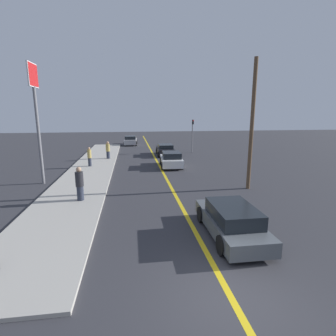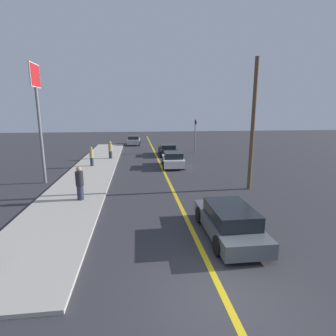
{
  "view_description": "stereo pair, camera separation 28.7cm",
  "coord_description": "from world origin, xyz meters",
  "px_view_note": "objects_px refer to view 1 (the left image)",
  "views": [
    {
      "loc": [
        -2.51,
        -5.7,
        4.83
      ],
      "look_at": [
        -0.41,
        9.12,
        1.61
      ],
      "focal_mm": 28.0,
      "sensor_mm": 36.0,
      "label": 1
    },
    {
      "loc": [
        -2.23,
        -5.73,
        4.83
      ],
      "look_at": [
        -0.41,
        9.12,
        1.61
      ],
      "focal_mm": 28.0,
      "sensor_mm": 36.0,
      "label": 2
    }
  ],
  "objects_px": {
    "car_far_distant": "(165,150)",
    "utility_pole": "(252,126)",
    "pedestrian_mid_group": "(80,184)",
    "car_near_right_lane": "(231,221)",
    "roadside_sign": "(35,98)",
    "traffic_light": "(192,132)",
    "car_ahead_center": "(171,160)",
    "pedestrian_far_standing": "(89,157)",
    "car_parked_left_lot": "(131,140)",
    "pedestrian_by_sign": "(108,150)"
  },
  "relations": [
    {
      "from": "car_far_distant",
      "to": "utility_pole",
      "type": "xyz_separation_m",
      "value": [
        3.55,
        -13.86,
        3.37
      ]
    },
    {
      "from": "pedestrian_mid_group",
      "to": "car_near_right_lane",
      "type": "bearing_deg",
      "value": -36.5
    },
    {
      "from": "car_far_distant",
      "to": "roadside_sign",
      "type": "xyz_separation_m",
      "value": [
        -9.85,
        -10.75,
        5.11
      ]
    },
    {
      "from": "roadside_sign",
      "to": "traffic_light",
      "type": "bearing_deg",
      "value": 42.7
    },
    {
      "from": "car_near_right_lane",
      "to": "car_ahead_center",
      "type": "relative_size",
      "value": 1.15
    },
    {
      "from": "car_near_right_lane",
      "to": "pedestrian_mid_group",
      "type": "height_order",
      "value": "pedestrian_mid_group"
    },
    {
      "from": "pedestrian_far_standing",
      "to": "utility_pole",
      "type": "distance_m",
      "value": 13.98
    },
    {
      "from": "car_far_distant",
      "to": "car_parked_left_lot",
      "type": "relative_size",
      "value": 1.01
    },
    {
      "from": "car_parked_left_lot",
      "to": "utility_pole",
      "type": "relative_size",
      "value": 0.51
    },
    {
      "from": "car_near_right_lane",
      "to": "pedestrian_mid_group",
      "type": "relative_size",
      "value": 2.44
    },
    {
      "from": "car_ahead_center",
      "to": "car_near_right_lane",
      "type": "bearing_deg",
      "value": -85.39
    },
    {
      "from": "car_far_distant",
      "to": "pedestrian_mid_group",
      "type": "xyz_separation_m",
      "value": [
        -6.62,
        -15.09,
        0.43
      ]
    },
    {
      "from": "roadside_sign",
      "to": "utility_pole",
      "type": "relative_size",
      "value": 0.99
    },
    {
      "from": "car_ahead_center",
      "to": "utility_pole",
      "type": "relative_size",
      "value": 0.49
    },
    {
      "from": "pedestrian_mid_group",
      "to": "pedestrian_far_standing",
      "type": "distance_m",
      "value": 9.34
    },
    {
      "from": "car_ahead_center",
      "to": "pedestrian_far_standing",
      "type": "distance_m",
      "value": 7.21
    },
    {
      "from": "pedestrian_mid_group",
      "to": "roadside_sign",
      "type": "distance_m",
      "value": 7.16
    },
    {
      "from": "pedestrian_far_standing",
      "to": "utility_pole",
      "type": "xyz_separation_m",
      "value": [
        11.01,
        -8.07,
        3.01
      ]
    },
    {
      "from": "car_parked_left_lot",
      "to": "utility_pole",
      "type": "xyz_separation_m",
      "value": [
        7.41,
        -24.02,
        3.34
      ]
    },
    {
      "from": "car_far_distant",
      "to": "pedestrian_far_standing",
      "type": "bearing_deg",
      "value": -141.11
    },
    {
      "from": "pedestrian_mid_group",
      "to": "pedestrian_by_sign",
      "type": "xyz_separation_m",
      "value": [
        0.44,
        13.01,
        -0.04
      ]
    },
    {
      "from": "car_far_distant",
      "to": "car_ahead_center",
      "type": "bearing_deg",
      "value": -91.49
    },
    {
      "from": "car_ahead_center",
      "to": "traffic_light",
      "type": "height_order",
      "value": "traffic_light"
    },
    {
      "from": "pedestrian_mid_group",
      "to": "traffic_light",
      "type": "height_order",
      "value": "traffic_light"
    },
    {
      "from": "car_near_right_lane",
      "to": "pedestrian_by_sign",
      "type": "height_order",
      "value": "pedestrian_by_sign"
    },
    {
      "from": "pedestrian_by_sign",
      "to": "utility_pole",
      "type": "xyz_separation_m",
      "value": [
        9.72,
        -11.78,
        2.98
      ]
    },
    {
      "from": "roadside_sign",
      "to": "utility_pole",
      "type": "xyz_separation_m",
      "value": [
        13.4,
        -3.11,
        -1.74
      ]
    },
    {
      "from": "pedestrian_by_sign",
      "to": "car_far_distant",
      "type": "bearing_deg",
      "value": 18.62
    },
    {
      "from": "pedestrian_far_standing",
      "to": "utility_pole",
      "type": "height_order",
      "value": "utility_pole"
    },
    {
      "from": "traffic_light",
      "to": "pedestrian_mid_group",
      "type": "bearing_deg",
      "value": -121.27
    },
    {
      "from": "pedestrian_far_standing",
      "to": "roadside_sign",
      "type": "height_order",
      "value": "roadside_sign"
    },
    {
      "from": "car_parked_left_lot",
      "to": "pedestrian_by_sign",
      "type": "xyz_separation_m",
      "value": [
        -2.31,
        -12.24,
        0.36
      ]
    },
    {
      "from": "car_ahead_center",
      "to": "car_far_distant",
      "type": "relative_size",
      "value": 0.96
    },
    {
      "from": "car_far_distant",
      "to": "utility_pole",
      "type": "relative_size",
      "value": 0.51
    },
    {
      "from": "car_ahead_center",
      "to": "roadside_sign",
      "type": "relative_size",
      "value": 0.5
    },
    {
      "from": "pedestrian_far_standing",
      "to": "car_near_right_lane",
      "type": "bearing_deg",
      "value": -62.27
    },
    {
      "from": "traffic_light",
      "to": "pedestrian_far_standing",
      "type": "bearing_deg",
      "value": -146.11
    },
    {
      "from": "car_far_distant",
      "to": "roadside_sign",
      "type": "height_order",
      "value": "roadside_sign"
    },
    {
      "from": "car_ahead_center",
      "to": "roadside_sign",
      "type": "bearing_deg",
      "value": -152.3
    },
    {
      "from": "roadside_sign",
      "to": "pedestrian_mid_group",
      "type": "bearing_deg",
      "value": -53.28
    },
    {
      "from": "pedestrian_mid_group",
      "to": "pedestrian_by_sign",
      "type": "height_order",
      "value": "pedestrian_mid_group"
    },
    {
      "from": "pedestrian_by_sign",
      "to": "roadside_sign",
      "type": "xyz_separation_m",
      "value": [
        -3.68,
        -8.67,
        4.72
      ]
    },
    {
      "from": "car_near_right_lane",
      "to": "traffic_light",
      "type": "relative_size",
      "value": 1.15
    },
    {
      "from": "utility_pole",
      "to": "roadside_sign",
      "type": "bearing_deg",
      "value": 166.93
    },
    {
      "from": "pedestrian_by_sign",
      "to": "car_near_right_lane",
      "type": "bearing_deg",
      "value": -70.98
    },
    {
      "from": "car_near_right_lane",
      "to": "car_ahead_center",
      "type": "height_order",
      "value": "car_ahead_center"
    },
    {
      "from": "car_near_right_lane",
      "to": "pedestrian_far_standing",
      "type": "relative_size",
      "value": 2.66
    },
    {
      "from": "car_ahead_center",
      "to": "pedestrian_by_sign",
      "type": "distance_m",
      "value": 7.32
    },
    {
      "from": "car_ahead_center",
      "to": "car_far_distant",
      "type": "xyz_separation_m",
      "value": [
        0.29,
        6.43,
        -0.04
      ]
    },
    {
      "from": "car_ahead_center",
      "to": "pedestrian_mid_group",
      "type": "relative_size",
      "value": 2.13
    }
  ]
}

